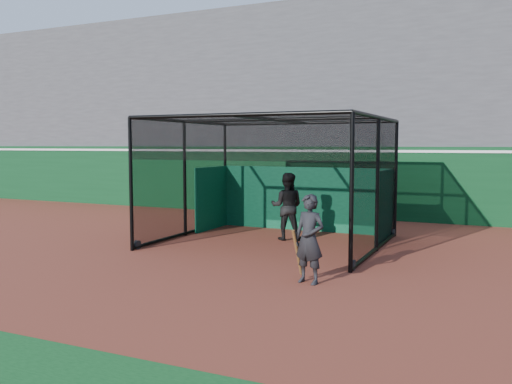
% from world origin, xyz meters
% --- Properties ---
extents(ground, '(120.00, 120.00, 0.00)m').
position_xyz_m(ground, '(0.00, 0.00, 0.00)').
color(ground, brown).
rests_on(ground, ground).
extents(outfield_wall, '(50.00, 0.50, 2.50)m').
position_xyz_m(outfield_wall, '(0.00, 8.50, 1.29)').
color(outfield_wall, '#0A3B19').
rests_on(outfield_wall, ground).
extents(grandstand, '(50.00, 7.85, 8.95)m').
position_xyz_m(grandstand, '(0.00, 12.27, 4.48)').
color(grandstand, '#4C4C4F').
rests_on(grandstand, ground).
extents(batting_cage, '(5.50, 4.93, 3.22)m').
position_xyz_m(batting_cage, '(1.00, 2.86, 1.60)').
color(batting_cage, black).
rests_on(batting_cage, ground).
extents(batter, '(1.03, 0.88, 1.82)m').
position_xyz_m(batter, '(1.16, 3.40, 0.91)').
color(batter, black).
rests_on(batter, ground).
extents(on_deck_player, '(0.68, 0.53, 1.66)m').
position_xyz_m(on_deck_player, '(3.22, -0.74, 0.83)').
color(on_deck_player, black).
rests_on(on_deck_player, ground).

